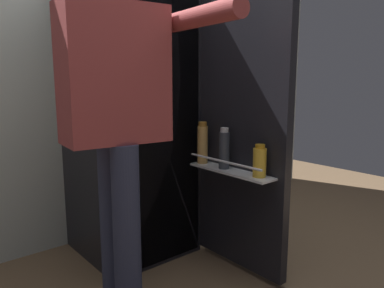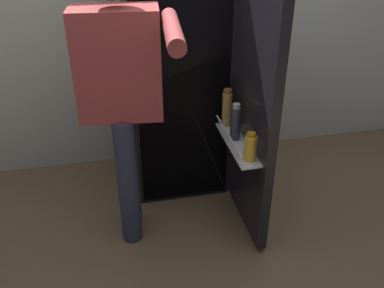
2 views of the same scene
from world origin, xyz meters
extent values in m
plane|color=brown|center=(0.00, 0.00, 0.00)|extent=(6.11, 6.11, 0.00)
cube|color=black|center=(0.00, 0.56, 0.81)|extent=(0.62, 0.63, 1.62)
cube|color=white|center=(0.00, 0.25, 0.81)|extent=(0.58, 0.01, 1.58)
cube|color=white|center=(0.00, 0.30, 0.82)|extent=(0.54, 0.09, 0.01)
cube|color=black|center=(0.34, -0.06, 0.80)|extent=(0.05, 0.62, 1.54)
cube|color=white|center=(0.25, -0.06, 0.58)|extent=(0.12, 0.54, 0.01)
cylinder|color=silver|center=(0.20, -0.06, 0.65)|extent=(0.01, 0.51, 0.01)
cylinder|color=gold|center=(0.26, -0.25, 0.66)|extent=(0.07, 0.07, 0.14)
cylinder|color=#BC8419|center=(0.26, -0.25, 0.75)|extent=(0.05, 0.05, 0.02)
cylinder|color=#333842|center=(0.25, -0.01, 0.69)|extent=(0.06, 0.06, 0.20)
cylinder|color=silver|center=(0.25, -0.01, 0.80)|extent=(0.04, 0.04, 0.03)
cylinder|color=tan|center=(0.25, 0.17, 0.70)|extent=(0.06, 0.06, 0.22)
cylinder|color=#996623|center=(0.25, 0.17, 0.82)|extent=(0.05, 0.05, 0.03)
cylinder|color=#2D334C|center=(-0.38, 0.09, 0.40)|extent=(0.12, 0.12, 0.81)
cylinder|color=#2D334C|center=(-0.40, -0.07, 0.40)|extent=(0.12, 0.12, 0.81)
cube|color=#9E3D3D|center=(-0.39, 0.01, 1.09)|extent=(0.46, 0.26, 0.57)
cylinder|color=#9E3D3D|center=(-0.37, 0.22, 1.07)|extent=(0.08, 0.08, 0.54)
cylinder|color=#9E3D3D|center=(-0.15, -0.24, 1.32)|extent=(0.14, 0.54, 0.08)
camera|label=1|loc=(-1.15, -1.40, 1.07)|focal=34.42mm
camera|label=2|loc=(-0.46, -2.09, 1.83)|focal=39.70mm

